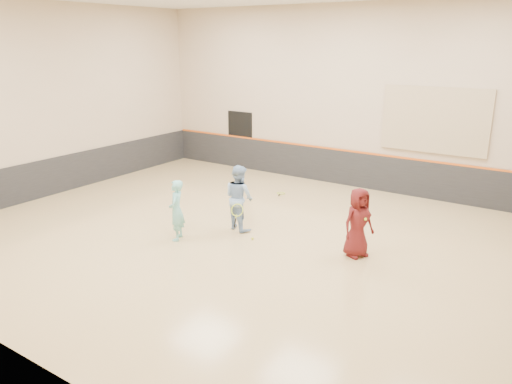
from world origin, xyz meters
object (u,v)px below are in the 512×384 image
Objects in this scene: instructor at (239,197)px; spare_racket at (281,193)px; girl at (177,210)px; young_man at (358,223)px.

spare_racket is (-0.71, 3.33, -0.83)m from instructor.
girl is 2.51× the size of spare_racket.
girl is at bearing 76.60° from instructor.
instructor is 1.06× the size of young_man.
young_man is 5.20m from spare_racket.
young_man is 2.66× the size of spare_racket.
girl is at bearing -91.77° from spare_racket.
spare_racket is (0.15, 4.81, -0.74)m from girl.
instructor is at bearing 121.67° from girl.
girl is 4.44m from young_man.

